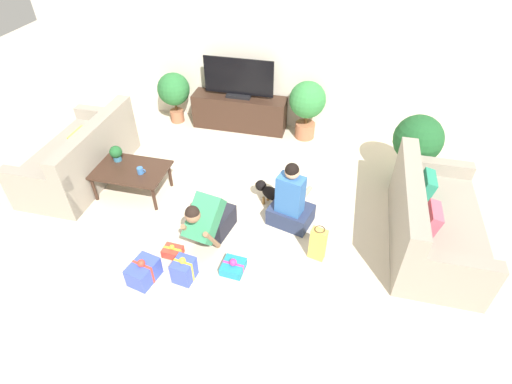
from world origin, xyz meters
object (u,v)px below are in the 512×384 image
(person_sitting, at_px, (291,203))
(mug, at_px, (140,171))
(potted_plant_back_left, at_px, (174,91))
(dog, at_px, (268,192))
(tv_console, at_px, (240,112))
(person_kneeling, at_px, (209,220))
(tabletop_plant, at_px, (116,153))
(coffee_table, at_px, (130,171))
(potted_plant_corner_right, at_px, (418,141))
(sofa_right, at_px, (431,223))
(potted_plant_back_right, at_px, (307,104))
(gift_box_a, at_px, (184,270))
(sofa_left, at_px, (81,158))
(gift_box_c, at_px, (144,272))
(gift_box_b, at_px, (233,266))
(gift_bag_a, at_px, (318,244))
(tv, at_px, (239,80))
(gift_box_d, at_px, (173,251))

(person_sitting, bearing_deg, mug, 13.83)
(potted_plant_back_left, xyz_separation_m, dog, (2.05, -1.82, -0.37))
(tv_console, relative_size, dog, 3.50)
(potted_plant_back_left, relative_size, dog, 1.95)
(person_kneeling, distance_m, tabletop_plant, 1.77)
(mug, bearing_deg, person_kneeling, -26.57)
(coffee_table, xyz_separation_m, potted_plant_corner_right, (3.72, 1.23, 0.27))
(sofa_right, height_order, potted_plant_back_right, potted_plant_back_right)
(gift_box_a, bearing_deg, mug, 131.17)
(tv_console, distance_m, gift_box_a, 3.34)
(sofa_left, xyz_separation_m, tabletop_plant, (0.63, -0.05, 0.22))
(potted_plant_corner_right, xyz_separation_m, tabletop_plant, (-3.98, -1.08, -0.11))
(mug, bearing_deg, potted_plant_corner_right, 20.04)
(gift_box_c, bearing_deg, mug, 115.14)
(dog, bearing_deg, potted_plant_back_left, -105.07)
(person_sitting, xyz_separation_m, mug, (-2.02, 0.04, 0.12))
(sofa_left, height_order, potted_plant_back_right, potted_plant_back_right)
(potted_plant_corner_right, bearing_deg, gift_box_b, -131.69)
(person_sitting, bearing_deg, sofa_right, -163.05)
(gift_bag_a, bearing_deg, tv, 121.81)
(person_sitting, distance_m, gift_bag_a, 0.65)
(tv_console, height_order, dog, tv_console)
(potted_plant_back_right, bearing_deg, sofa_right, -49.35)
(gift_box_b, height_order, mug, mug)
(coffee_table, relative_size, person_sitting, 1.05)
(coffee_table, distance_m, gift_box_d, 1.40)
(potted_plant_back_left, xyz_separation_m, gift_bag_a, (2.80, -2.62, -0.35))
(dog, relative_size, gift_box_a, 1.38)
(tv_console, height_order, tv, tv)
(gift_box_b, distance_m, mug, 1.85)
(potted_plant_back_right, bearing_deg, tv_console, 177.49)
(tv, distance_m, person_kneeling, 2.78)
(person_kneeling, height_order, gift_box_b, person_kneeling)
(potted_plant_back_left, distance_m, gift_box_d, 3.24)
(tabletop_plant, bearing_deg, gift_bag_a, -14.57)
(gift_box_a, height_order, gift_box_d, gift_box_a)
(potted_plant_corner_right, xyz_separation_m, person_kneeling, (-2.39, -1.86, -0.30))
(gift_bag_a, xyz_separation_m, mug, (-2.42, 0.54, 0.23))
(tv_console, relative_size, person_kneeling, 1.88)
(person_sitting, relative_size, gift_bag_a, 2.06)
(potted_plant_back_right, xyz_separation_m, gift_bag_a, (0.52, -2.62, -0.39))
(dog, bearing_deg, mug, -54.43)
(person_kneeling, relative_size, gift_bag_a, 1.83)
(gift_box_b, xyz_separation_m, tabletop_plant, (-1.98, 1.16, 0.47))
(tv_console, bearing_deg, gift_box_b, -76.05)
(sofa_left, bearing_deg, coffee_table, 77.46)
(sofa_left, relative_size, gift_box_a, 5.61)
(sofa_right, height_order, tabletop_plant, sofa_right)
(sofa_left, bearing_deg, gift_bag_a, 77.21)
(tv, distance_m, mug, 2.30)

